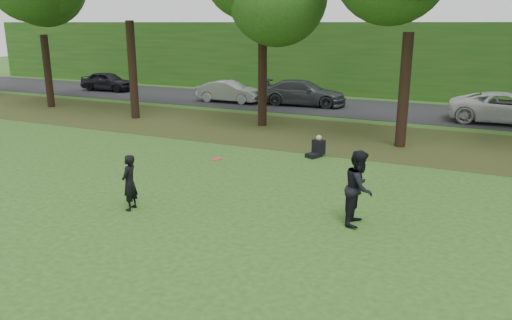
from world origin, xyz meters
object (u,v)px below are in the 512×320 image
(player_right, at_px, (359,188))
(seated_person, at_px, (317,148))
(player_left, at_px, (129,183))
(frisbee, at_px, (217,159))

(player_right, relative_size, seated_person, 2.32)
(player_left, xyz_separation_m, frisbee, (2.17, 1.02, 0.66))
(player_right, bearing_deg, seated_person, 25.19)
(player_right, relative_size, frisbee, 5.98)
(frisbee, relative_size, seated_person, 0.39)
(player_left, distance_m, frisbee, 2.49)
(player_left, relative_size, frisbee, 4.81)
(frisbee, distance_m, seated_person, 6.68)
(player_right, height_order, seated_person, player_right)
(frisbee, bearing_deg, player_right, 9.84)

